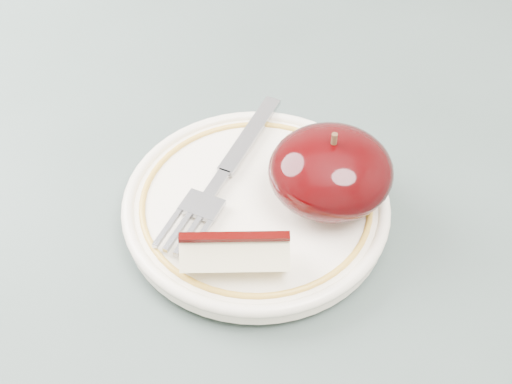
{
  "coord_description": "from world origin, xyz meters",
  "views": [
    {
      "loc": [
        -0.04,
        -0.31,
        1.14
      ],
      "look_at": [
        -0.04,
        0.02,
        0.78
      ],
      "focal_mm": 50.0,
      "sensor_mm": 36.0,
      "label": 1
    }
  ],
  "objects_px": {
    "table": "(301,305)",
    "plate": "(256,205)",
    "fork": "(224,173)",
    "apple_half": "(331,171)"
  },
  "relations": [
    {
      "from": "table",
      "to": "fork",
      "type": "relative_size",
      "value": 5.7
    },
    {
      "from": "apple_half",
      "to": "plate",
      "type": "bearing_deg",
      "value": -177.01
    },
    {
      "from": "table",
      "to": "plate",
      "type": "distance_m",
      "value": 0.11
    },
    {
      "from": "table",
      "to": "plate",
      "type": "height_order",
      "value": "plate"
    },
    {
      "from": "plate",
      "to": "apple_half",
      "type": "relative_size",
      "value": 2.21
    },
    {
      "from": "plate",
      "to": "apple_half",
      "type": "xyz_separation_m",
      "value": [
        0.05,
        0.0,
        0.03
      ]
    },
    {
      "from": "table",
      "to": "fork",
      "type": "bearing_deg",
      "value": 145.07
    },
    {
      "from": "table",
      "to": "plate",
      "type": "relative_size",
      "value": 4.81
    },
    {
      "from": "plate",
      "to": "apple_half",
      "type": "distance_m",
      "value": 0.06
    },
    {
      "from": "apple_half",
      "to": "fork",
      "type": "distance_m",
      "value": 0.08
    }
  ]
}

